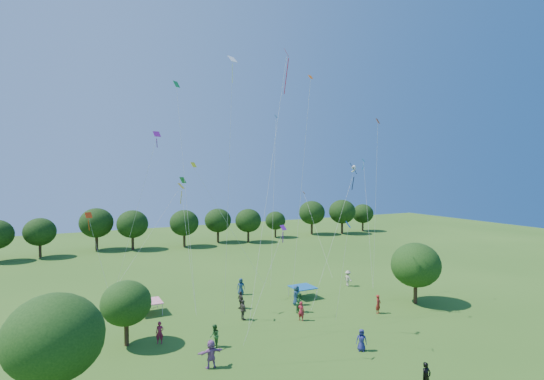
{
  "coord_description": "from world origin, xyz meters",
  "views": [
    {
      "loc": [
        -14.31,
        -14.05,
        12.39
      ],
      "look_at": [
        0.0,
        14.0,
        11.0
      ],
      "focal_mm": 28.0,
      "sensor_mm": 36.0,
      "label": 1
    }
  ],
  "objects_px": {
    "tent_red_stripe": "(148,302)",
    "man_in_black": "(426,377)",
    "pirate_kite": "(353,171)",
    "near_tree_east": "(416,265)",
    "near_tree_west": "(54,338)",
    "red_high_kite": "(281,98)",
    "near_tree_north": "(126,303)",
    "tent_blue": "(303,287)"
  },
  "relations": [
    {
      "from": "tent_red_stripe",
      "to": "man_in_black",
      "type": "bearing_deg",
      "value": -61.02
    },
    {
      "from": "pirate_kite",
      "to": "near_tree_east",
      "type": "bearing_deg",
      "value": -5.21
    },
    {
      "from": "near_tree_west",
      "to": "tent_red_stripe",
      "type": "bearing_deg",
      "value": 62.33
    },
    {
      "from": "red_high_kite",
      "to": "near_tree_east",
      "type": "bearing_deg",
      "value": -9.78
    },
    {
      "from": "man_in_black",
      "to": "pirate_kite",
      "type": "xyz_separation_m",
      "value": [
        4.63,
        12.71,
        11.57
      ]
    },
    {
      "from": "near_tree_north",
      "to": "tent_red_stripe",
      "type": "height_order",
      "value": "near_tree_north"
    },
    {
      "from": "pirate_kite",
      "to": "tent_red_stripe",
      "type": "bearing_deg",
      "value": 154.02
    },
    {
      "from": "near_tree_west",
      "to": "red_high_kite",
      "type": "height_order",
      "value": "red_high_kite"
    },
    {
      "from": "near_tree_west",
      "to": "man_in_black",
      "type": "height_order",
      "value": "near_tree_west"
    },
    {
      "from": "man_in_black",
      "to": "red_high_kite",
      "type": "xyz_separation_m",
      "value": [
        -1.56,
        14.34,
        17.65
      ]
    },
    {
      "from": "tent_red_stripe",
      "to": "man_in_black",
      "type": "distance_m",
      "value": 23.44
    },
    {
      "from": "near_tree_east",
      "to": "tent_blue",
      "type": "relative_size",
      "value": 2.59
    },
    {
      "from": "man_in_black",
      "to": "red_high_kite",
      "type": "relative_size",
      "value": 0.08
    },
    {
      "from": "tent_red_stripe",
      "to": "near_tree_east",
      "type": "bearing_deg",
      "value": -20.18
    },
    {
      "from": "near_tree_north",
      "to": "tent_red_stripe",
      "type": "distance_m",
      "value": 7.06
    },
    {
      "from": "near_tree_west",
      "to": "tent_red_stripe",
      "type": "distance_m",
      "value": 15.78
    },
    {
      "from": "near_tree_north",
      "to": "man_in_black",
      "type": "xyz_separation_m",
      "value": [
        14.04,
        -14.29,
        -2.21
      ]
    },
    {
      "from": "near_tree_west",
      "to": "red_high_kite",
      "type": "relative_size",
      "value": 0.29
    },
    {
      "from": "man_in_black",
      "to": "red_high_kite",
      "type": "height_order",
      "value": "red_high_kite"
    },
    {
      "from": "tent_red_stripe",
      "to": "pirate_kite",
      "type": "bearing_deg",
      "value": -25.98
    },
    {
      "from": "tent_red_stripe",
      "to": "red_high_kite",
      "type": "relative_size",
      "value": 0.1
    },
    {
      "from": "tent_red_stripe",
      "to": "tent_blue",
      "type": "relative_size",
      "value": 1.0
    },
    {
      "from": "near_tree_east",
      "to": "tent_blue",
      "type": "distance_m",
      "value": 10.92
    },
    {
      "from": "near_tree_north",
      "to": "red_high_kite",
      "type": "distance_m",
      "value": 19.85
    },
    {
      "from": "near_tree_north",
      "to": "man_in_black",
      "type": "bearing_deg",
      "value": -45.5
    },
    {
      "from": "near_tree_east",
      "to": "tent_red_stripe",
      "type": "xyz_separation_m",
      "value": [
        -22.92,
        8.42,
        -2.6
      ]
    },
    {
      "from": "near_tree_north",
      "to": "tent_blue",
      "type": "height_order",
      "value": "near_tree_north"
    },
    {
      "from": "near_tree_north",
      "to": "tent_blue",
      "type": "bearing_deg",
      "value": 13.5
    },
    {
      "from": "near_tree_west",
      "to": "pirate_kite",
      "type": "bearing_deg",
      "value": 14.34
    },
    {
      "from": "tent_blue",
      "to": "pirate_kite",
      "type": "height_order",
      "value": "pirate_kite"
    },
    {
      "from": "tent_blue",
      "to": "man_in_black",
      "type": "xyz_separation_m",
      "value": [
        -3.04,
        -18.4,
        -0.2
      ]
    },
    {
      "from": "man_in_black",
      "to": "tent_red_stripe",
      "type": "bearing_deg",
      "value": 120.51
    },
    {
      "from": "man_in_black",
      "to": "pirate_kite",
      "type": "relative_size",
      "value": 0.14
    },
    {
      "from": "tent_blue",
      "to": "red_high_kite",
      "type": "bearing_deg",
      "value": -138.64
    },
    {
      "from": "near_tree_east",
      "to": "red_high_kite",
      "type": "distance_m",
      "value": 19.95
    },
    {
      "from": "near_tree_west",
      "to": "man_in_black",
      "type": "distance_m",
      "value": 20.01
    },
    {
      "from": "near_tree_west",
      "to": "near_tree_north",
      "type": "relative_size",
      "value": 1.35
    },
    {
      "from": "near_tree_east",
      "to": "red_high_kite",
      "type": "bearing_deg",
      "value": 170.22
    },
    {
      "from": "near_tree_east",
      "to": "red_high_kite",
      "type": "relative_size",
      "value": 0.27
    },
    {
      "from": "near_tree_north",
      "to": "man_in_black",
      "type": "distance_m",
      "value": 20.16
    },
    {
      "from": "pirate_kite",
      "to": "red_high_kite",
      "type": "relative_size",
      "value": 0.55
    },
    {
      "from": "tent_blue",
      "to": "man_in_black",
      "type": "height_order",
      "value": "man_in_black"
    }
  ]
}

